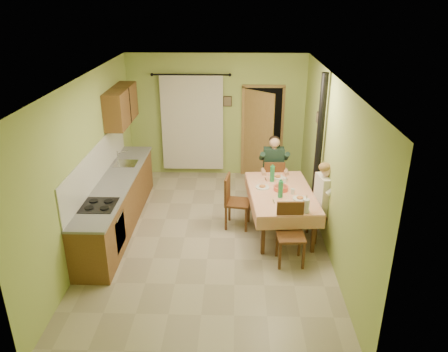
{
  "coord_description": "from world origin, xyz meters",
  "views": [
    {
      "loc": [
        0.44,
        -6.67,
        4.03
      ],
      "look_at": [
        0.25,
        0.1,
        1.15
      ],
      "focal_mm": 35.0,
      "sensor_mm": 36.0,
      "label": 1
    }
  ],
  "objects_px": {
    "chair_near": "(290,246)",
    "stove_flue": "(317,173)",
    "chair_right": "(324,222)",
    "chair_left": "(237,212)",
    "man_far": "(274,163)",
    "man_right": "(326,192)",
    "chair_far": "(273,190)",
    "dining_table": "(280,210)"
  },
  "relations": [
    {
      "from": "chair_far",
      "to": "man_far",
      "type": "relative_size",
      "value": 0.69
    },
    {
      "from": "chair_far",
      "to": "chair_left",
      "type": "height_order",
      "value": "chair_left"
    },
    {
      "from": "dining_table",
      "to": "chair_left",
      "type": "distance_m",
      "value": 0.79
    },
    {
      "from": "chair_right",
      "to": "man_far",
      "type": "distance_m",
      "value": 1.67
    },
    {
      "from": "chair_near",
      "to": "stove_flue",
      "type": "relative_size",
      "value": 0.35
    },
    {
      "from": "dining_table",
      "to": "chair_far",
      "type": "xyz_separation_m",
      "value": [
        -0.06,
        1.06,
        -0.09
      ]
    },
    {
      "from": "chair_far",
      "to": "man_far",
      "type": "distance_m",
      "value": 0.59
    },
    {
      "from": "man_far",
      "to": "man_right",
      "type": "bearing_deg",
      "value": -61.51
    },
    {
      "from": "chair_right",
      "to": "stove_flue",
      "type": "height_order",
      "value": "stove_flue"
    },
    {
      "from": "chair_far",
      "to": "man_far",
      "type": "height_order",
      "value": "man_far"
    },
    {
      "from": "dining_table",
      "to": "man_far",
      "type": "xyz_separation_m",
      "value": [
        -0.06,
        1.07,
        0.5
      ]
    },
    {
      "from": "chair_left",
      "to": "man_right",
      "type": "height_order",
      "value": "man_right"
    },
    {
      "from": "chair_near",
      "to": "man_right",
      "type": "height_order",
      "value": "man_right"
    },
    {
      "from": "chair_left",
      "to": "chair_far",
      "type": "bearing_deg",
      "value": 151.77
    },
    {
      "from": "chair_left",
      "to": "stove_flue",
      "type": "bearing_deg",
      "value": 105.04
    },
    {
      "from": "man_far",
      "to": "chair_left",
      "type": "bearing_deg",
      "value": -128.45
    },
    {
      "from": "stove_flue",
      "to": "man_right",
      "type": "bearing_deg",
      "value": -80.85
    },
    {
      "from": "man_far",
      "to": "man_right",
      "type": "relative_size",
      "value": 1.0
    },
    {
      "from": "dining_table",
      "to": "chair_left",
      "type": "height_order",
      "value": "chair_left"
    },
    {
      "from": "man_far",
      "to": "stove_flue",
      "type": "xyz_separation_m",
      "value": [
        0.7,
        -0.82,
        0.15
      ]
    },
    {
      "from": "chair_far",
      "to": "chair_left",
      "type": "bearing_deg",
      "value": -128.85
    },
    {
      "from": "chair_near",
      "to": "chair_left",
      "type": "distance_m",
      "value": 1.43
    },
    {
      "from": "chair_left",
      "to": "stove_flue",
      "type": "xyz_separation_m",
      "value": [
        1.43,
        0.15,
        0.73
      ]
    },
    {
      "from": "chair_near",
      "to": "chair_right",
      "type": "bearing_deg",
      "value": -133.41
    },
    {
      "from": "dining_table",
      "to": "stove_flue",
      "type": "bearing_deg",
      "value": 16.66
    },
    {
      "from": "chair_far",
      "to": "chair_near",
      "type": "relative_size",
      "value": 0.97
    },
    {
      "from": "chair_near",
      "to": "chair_far",
      "type": "bearing_deg",
      "value": -89.31
    },
    {
      "from": "chair_far",
      "to": "chair_near",
      "type": "xyz_separation_m",
      "value": [
        0.12,
        -2.11,
        0.0
      ]
    },
    {
      "from": "dining_table",
      "to": "chair_far",
      "type": "relative_size",
      "value": 2.02
    },
    {
      "from": "chair_right",
      "to": "man_far",
      "type": "bearing_deg",
      "value": 19.72
    },
    {
      "from": "chair_right",
      "to": "chair_left",
      "type": "bearing_deg",
      "value": 65.51
    },
    {
      "from": "chair_near",
      "to": "man_far",
      "type": "height_order",
      "value": "man_far"
    },
    {
      "from": "dining_table",
      "to": "stove_flue",
      "type": "xyz_separation_m",
      "value": [
        0.64,
        0.25,
        0.65
      ]
    },
    {
      "from": "man_far",
      "to": "man_right",
      "type": "distance_m",
      "value": 1.55
    },
    {
      "from": "chair_near",
      "to": "man_right",
      "type": "bearing_deg",
      "value": -132.87
    },
    {
      "from": "dining_table",
      "to": "man_far",
      "type": "height_order",
      "value": "man_far"
    },
    {
      "from": "man_right",
      "to": "chair_left",
      "type": "bearing_deg",
      "value": 65.27
    },
    {
      "from": "dining_table",
      "to": "chair_near",
      "type": "relative_size",
      "value": 1.96
    },
    {
      "from": "dining_table",
      "to": "man_far",
      "type": "relative_size",
      "value": 1.39
    },
    {
      "from": "chair_right",
      "to": "stove_flue",
      "type": "xyz_separation_m",
      "value": [
        -0.1,
        0.52,
        0.73
      ]
    },
    {
      "from": "chair_far",
      "to": "stove_flue",
      "type": "xyz_separation_m",
      "value": [
        0.7,
        -0.81,
        0.73
      ]
    },
    {
      "from": "chair_right",
      "to": "man_right",
      "type": "height_order",
      "value": "man_right"
    }
  ]
}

